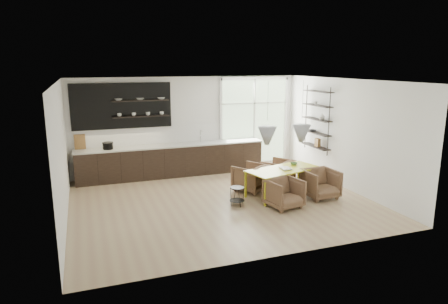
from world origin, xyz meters
TOP-DOWN VIEW (x-y plane):
  - room at (0.58, 1.10)m, footprint 7.02×6.01m
  - kitchen_run at (-0.70, 2.69)m, footprint 5.54×0.69m
  - right_shelving at (3.36, 1.17)m, footprint 0.26×1.22m
  - dining_table at (1.64, -0.08)m, footprint 2.04×1.29m
  - armchair_back_left at (1.00, 0.53)m, footprint 1.07×1.08m
  - armchair_back_right at (1.94, 0.81)m, footprint 1.04×1.05m
  - armchair_front_left at (1.24, -0.87)m, footprint 0.86×0.88m
  - armchair_front_right at (2.42, -0.56)m, footprint 0.81×0.83m
  - wire_stool at (0.26, -0.39)m, footprint 0.35×0.35m
  - table_book at (1.56, -0.09)m, footprint 0.27×0.35m
  - table_bowl at (2.09, 0.21)m, footprint 0.20×0.20m

SIDE VIEW (x-z plane):
  - wire_stool at x=0.26m, z-range 0.06..0.51m
  - armchair_front_left at x=1.24m, z-range 0.00..0.68m
  - armchair_back_right at x=1.94m, z-range 0.00..0.69m
  - armchair_back_left at x=1.00m, z-range 0.00..0.72m
  - armchair_front_right at x=2.42m, z-range 0.00..0.72m
  - kitchen_run at x=-0.70m, z-range -0.78..1.97m
  - dining_table at x=1.64m, z-range 0.30..0.99m
  - table_book at x=1.56m, z-range 0.69..0.72m
  - table_bowl at x=2.09m, z-range 0.69..0.75m
  - room at x=0.58m, z-range 0.00..2.92m
  - right_shelving at x=3.36m, z-range 0.70..2.60m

